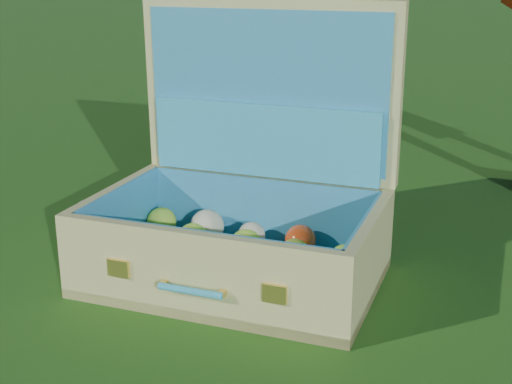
% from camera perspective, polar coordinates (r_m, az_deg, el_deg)
% --- Properties ---
extents(ground, '(60.00, 60.00, 0.00)m').
position_cam_1_polar(ground, '(1.79, 3.64, -6.30)').
color(ground, '#215114').
rests_on(ground, ground).
extents(stray_ball, '(0.07, 0.07, 0.07)m').
position_cam_1_polar(stray_ball, '(2.16, -13.40, -1.50)').
color(stray_ball, teal).
rests_on(stray_ball, ground).
extents(suitcase, '(0.77, 0.64, 0.65)m').
position_cam_1_polar(suitcase, '(1.74, -0.71, -0.57)').
color(suitcase, '#C7BE6B').
rests_on(suitcase, ground).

